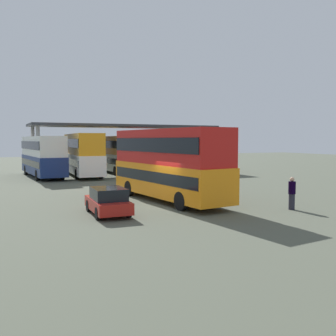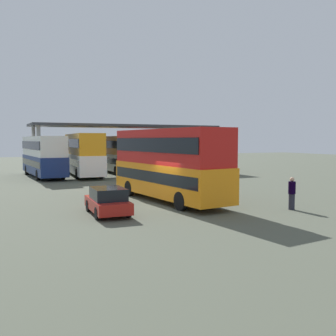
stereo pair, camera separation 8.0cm
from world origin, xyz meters
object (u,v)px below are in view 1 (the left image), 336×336
(double_decker_near_canopy, at_px, (43,155))
(pedestrian_waiting, at_px, (292,193))
(double_decker_mid_row, at_px, (83,153))
(parked_hatchback, at_px, (108,201))
(double_decker_main, at_px, (168,162))
(double_decker_far_right, at_px, (115,153))
(double_decker_end_of_row, at_px, (150,152))

(double_decker_near_canopy, height_order, pedestrian_waiting, double_decker_near_canopy)
(double_decker_near_canopy, height_order, double_decker_mid_row, double_decker_mid_row)
(parked_hatchback, height_order, double_decker_mid_row, double_decker_mid_row)
(double_decker_main, height_order, parked_hatchback, double_decker_main)
(parked_hatchback, distance_m, double_decker_near_canopy, 21.57)
(double_decker_mid_row, distance_m, pedestrian_waiting, 24.08)
(double_decker_far_right, bearing_deg, double_decker_main, 170.29)
(double_decker_main, xyz_separation_m, double_decker_near_canopy, (-5.12, 18.83, -0.14))
(double_decker_main, xyz_separation_m, double_decker_mid_row, (-1.30, 17.83, -0.01))
(double_decker_end_of_row, bearing_deg, double_decker_mid_row, 99.57)
(double_decker_far_right, xyz_separation_m, double_decker_end_of_row, (4.20, -0.00, 0.03))
(double_decker_main, bearing_deg, double_decker_near_canopy, 8.51)
(double_decker_main, distance_m, pedestrian_waiting, 7.36)
(double_decker_near_canopy, bearing_deg, double_decker_far_right, -81.57)
(double_decker_main, distance_m, double_decker_far_right, 20.83)
(double_decker_end_of_row, bearing_deg, double_decker_main, 152.21)
(double_decker_near_canopy, xyz_separation_m, double_decker_mid_row, (3.82, -0.99, 0.14))
(pedestrian_waiting, bearing_deg, double_decker_near_canopy, 102.96)
(pedestrian_waiting, bearing_deg, double_decker_mid_row, 95.41)
(double_decker_mid_row, relative_size, pedestrian_waiting, 5.91)
(parked_hatchback, bearing_deg, pedestrian_waiting, -104.25)
(double_decker_main, relative_size, double_decker_end_of_row, 0.90)
(double_decker_near_canopy, xyz_separation_m, pedestrian_waiting, (9.87, -24.25, -1.36))
(double_decker_end_of_row, bearing_deg, double_decker_near_canopy, 89.58)
(double_decker_far_right, bearing_deg, parked_hatchback, 160.68)
(double_decker_main, bearing_deg, double_decker_far_right, -14.72)
(double_decker_mid_row, height_order, double_decker_end_of_row, double_decker_mid_row)
(double_decker_near_canopy, xyz_separation_m, double_decker_far_right, (8.02, 1.80, 0.03))
(double_decker_main, distance_m, double_decker_end_of_row, 21.81)
(double_decker_far_right, xyz_separation_m, pedestrian_waiting, (1.85, -26.05, -1.39))
(parked_hatchback, distance_m, pedestrian_waiting, 9.64)
(parked_hatchback, relative_size, double_decker_far_right, 0.33)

